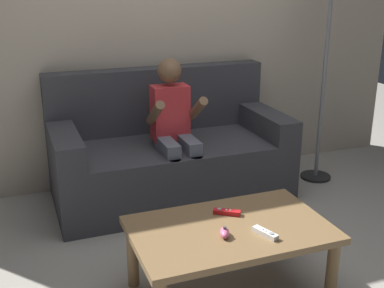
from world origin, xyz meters
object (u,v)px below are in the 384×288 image
coffee_table (230,237)px  game_remote_red_far_corner (227,212)px  person_seated_on_couch (174,126)px  nunchuk_pink (225,233)px  game_remote_white_near_edge (265,233)px  couch (169,155)px

coffee_table → game_remote_red_far_corner: game_remote_red_far_corner is taller
person_seated_on_couch → nunchuk_pink: (-0.15, -1.17, -0.17)m
person_seated_on_couch → coffee_table: (-0.08, -1.10, -0.25)m
person_seated_on_couch → game_remote_white_near_edge: size_ratio=7.18×
person_seated_on_couch → game_remote_red_far_corner: (-0.04, -0.97, -0.18)m
person_seated_on_couch → game_remote_white_near_edge: person_seated_on_couch is taller
game_remote_white_near_edge → game_remote_red_far_corner: bearing=107.2°
couch → game_remote_red_far_corner: bearing=-93.0°
person_seated_on_couch → nunchuk_pink: size_ratio=10.35×
couch → person_seated_on_couch: size_ratio=1.61×
couch → coffee_table: bearing=-94.4°
game_remote_white_near_edge → game_remote_red_far_corner: same height
game_remote_white_near_edge → nunchuk_pink: size_ratio=1.44×
person_seated_on_couch → nunchuk_pink: 1.20m
coffee_table → nunchuk_pink: 0.13m
couch → coffee_table: couch is taller
couch → game_remote_red_far_corner: 1.16m
person_seated_on_couch → game_remote_red_far_corner: person_seated_on_couch is taller
nunchuk_pink → game_remote_red_far_corner: size_ratio=0.73×
game_remote_white_near_edge → nunchuk_pink: bearing=162.5°
nunchuk_pink → game_remote_red_far_corner: 0.23m
game_remote_white_near_edge → coffee_table: bearing=131.7°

